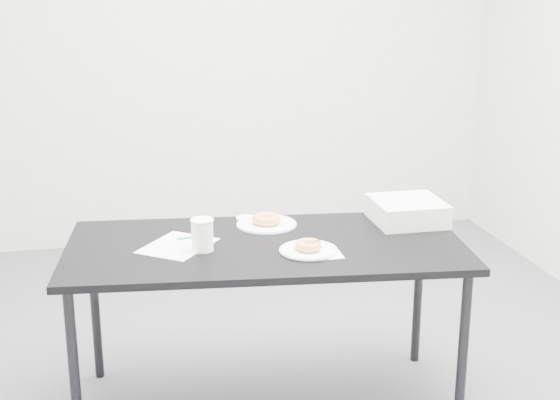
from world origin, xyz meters
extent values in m
plane|color=#4F4E54|center=(0.00, 0.00, 0.00)|extent=(4.00, 4.00, 0.00)
cube|color=silver|center=(0.00, 2.00, 1.35)|extent=(4.00, 0.02, 2.70)
cube|color=black|center=(0.04, -0.18, 0.70)|extent=(1.64, 0.90, 0.03)
cylinder|color=black|center=(-0.71, -0.41, 0.34)|extent=(0.04, 0.04, 0.69)
cylinder|color=black|center=(-0.65, 0.21, 0.34)|extent=(0.04, 0.04, 0.69)
cylinder|color=black|center=(0.73, -0.56, 0.34)|extent=(0.04, 0.04, 0.69)
cylinder|color=black|center=(0.80, 0.05, 0.34)|extent=(0.04, 0.04, 0.69)
cube|color=white|center=(-0.30, -0.13, 0.72)|extent=(0.35, 0.36, 0.00)
cube|color=green|center=(-0.21, -0.05, 0.72)|extent=(0.06, 0.06, 0.00)
cylinder|color=#0C894A|center=(-0.23, -0.06, 0.72)|extent=(0.13, 0.02, 0.01)
cube|color=white|center=(0.22, -0.33, 0.72)|extent=(0.16, 0.16, 0.00)
cylinder|color=white|center=(0.18, -0.31, 0.72)|extent=(0.23, 0.23, 0.01)
torus|color=#DB8945|center=(0.18, -0.31, 0.74)|extent=(0.12, 0.12, 0.04)
cylinder|color=white|center=(0.09, 0.05, 0.72)|extent=(0.26, 0.26, 0.01)
torus|color=#DB8945|center=(0.09, 0.05, 0.74)|extent=(0.16, 0.16, 0.04)
cylinder|color=white|center=(-0.21, -0.20, 0.78)|extent=(0.08, 0.08, 0.13)
cylinder|color=white|center=(0.02, 0.14, 0.72)|extent=(0.08, 0.08, 0.01)
cube|color=silver|center=(0.69, -0.03, 0.77)|extent=(0.29, 0.29, 0.10)
camera|label=1|loc=(-0.53, -3.04, 1.75)|focal=50.00mm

